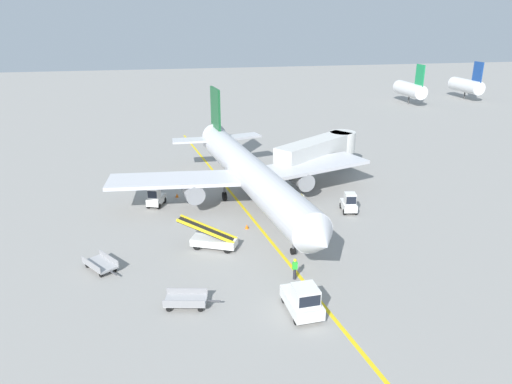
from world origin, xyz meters
TOP-DOWN VIEW (x-y plane):
  - ground_plane at (0.00, 0.00)m, footprint 300.00×300.00m
  - taxi_line_yellow at (-1.44, 5.00)m, footprint 9.86×79.46m
  - airliner at (-1.51, 13.15)m, footprint 28.41×35.33m
  - jet_bridge at (8.65, 19.78)m, footprint 11.89×9.43m
  - pushback_tug at (-1.72, -6.88)m, footprint 2.09×3.70m
  - baggage_tug_near_wing at (-11.00, 14.21)m, footprint 2.09×2.71m
  - baggage_tug_by_cargo_door at (7.81, 8.72)m, footprint 1.70×2.59m
  - belt_loader_forward_hold at (2.93, 10.31)m, footprint 2.52×5.16m
  - belt_loader_aft_hold at (-6.38, 3.67)m, footprint 5.07×3.23m
  - baggage_cart_loaded at (-15.29, 1.79)m, footprint 2.87×3.55m
  - baggage_cart_empty_trailing at (-9.17, -4.56)m, footprint 3.84×2.12m
  - ground_crew_marshaller at (1.35, 7.00)m, footprint 0.36×0.24m
  - ground_crew_wing_walker at (-1.03, -2.63)m, footprint 0.36×0.24m
  - safety_cone_nose_left at (-8.76, 16.33)m, footprint 0.36×0.36m
  - safety_cone_nose_right at (-2.87, 6.88)m, footprint 0.36×0.36m
  - safety_cone_wingtip_left at (0.96, 6.43)m, footprint 0.36×0.36m
  - distant_aircraft_far_left at (44.56, 64.62)m, footprint 3.00×10.10m
  - distant_aircraft_mid_left at (60.45, 67.69)m, footprint 3.00×10.10m

SIDE VIEW (x-z plane):
  - ground_plane at x=0.00m, z-range 0.00..0.00m
  - taxi_line_yellow at x=-1.44m, z-range 0.00..0.01m
  - safety_cone_nose_left at x=-8.76m, z-range 0.00..0.44m
  - safety_cone_nose_right at x=-2.87m, z-range 0.00..0.44m
  - safety_cone_wingtip_left at x=0.96m, z-range 0.00..0.44m
  - baggage_cart_loaded at x=-15.29m, z-range 0.00..0.94m
  - baggage_cart_empty_trailing at x=-9.17m, z-range 0.00..0.94m
  - belt_loader_forward_hold at x=2.93m, z-range -0.52..2.07m
  - belt_loader_aft_hold at x=-6.38m, z-range -0.52..2.07m
  - ground_crew_marshaller at x=1.35m, z-range 0.06..1.76m
  - ground_crew_wing_walker at x=-1.03m, z-range 0.06..1.76m
  - baggage_tug_near_wing at x=-11.00m, z-range -0.12..1.98m
  - baggage_tug_by_cargo_door at x=7.81m, z-range -0.12..1.98m
  - pushback_tug at x=-1.72m, z-range -0.11..2.09m
  - distant_aircraft_far_left at x=44.56m, z-range -1.18..7.62m
  - distant_aircraft_mid_left at x=60.45m, z-range -1.18..7.62m
  - airliner at x=-1.51m, z-range -1.63..8.47m
  - jet_bridge at x=8.65m, z-range 1.12..5.97m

